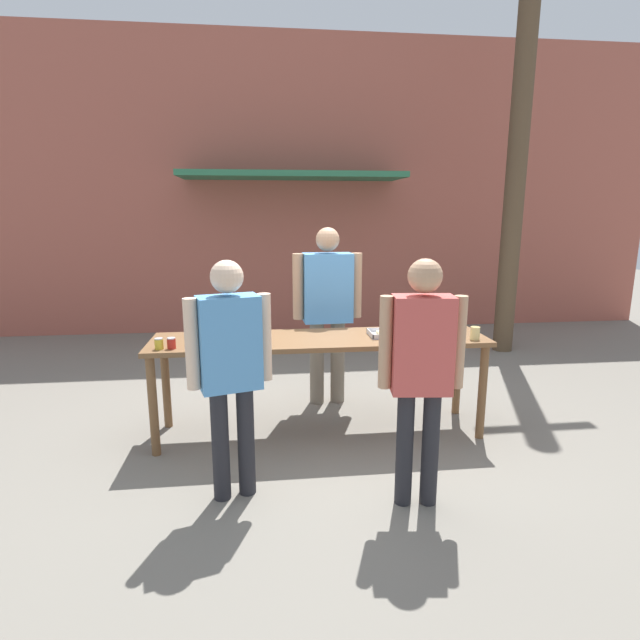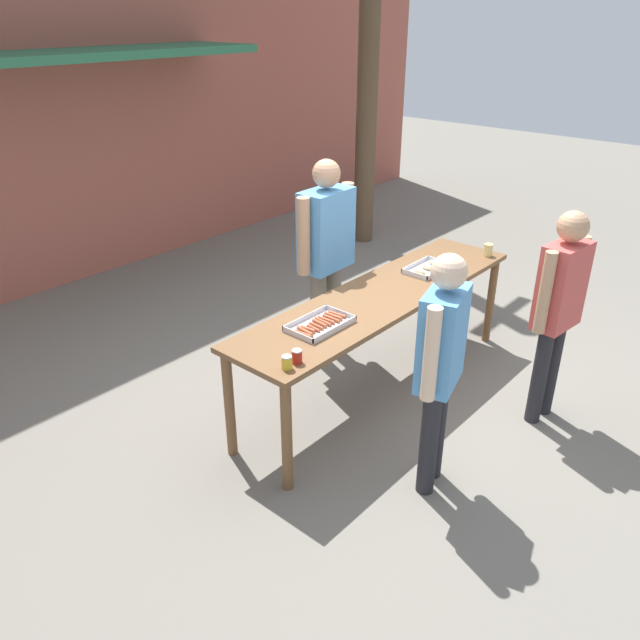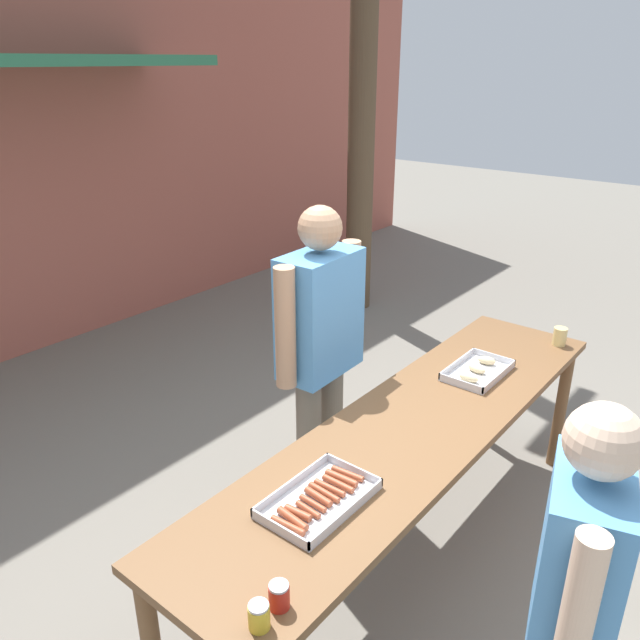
% 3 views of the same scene
% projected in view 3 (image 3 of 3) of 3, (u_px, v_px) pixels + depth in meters
% --- Properties ---
extents(ground_plane, '(24.00, 24.00, 0.00)m').
position_uv_depth(ground_plane, '(406.00, 564.00, 3.21)').
color(ground_plane, slate).
extents(serving_table, '(2.81, 0.67, 0.85)m').
position_uv_depth(serving_table, '(415.00, 439.00, 2.92)').
color(serving_table, brown).
rests_on(serving_table, ground).
extents(food_tray_sausages, '(0.45, 0.28, 0.04)m').
position_uv_depth(food_tray_sausages, '(319.00, 499.00, 2.36)').
color(food_tray_sausages, silver).
rests_on(food_tray_sausages, serving_table).
extents(food_tray_buns, '(0.40, 0.25, 0.05)m').
position_uv_depth(food_tray_buns, '(478.00, 371.00, 3.32)').
color(food_tray_buns, silver).
rests_on(food_tray_buns, serving_table).
extents(condiment_jar_mustard, '(0.07, 0.07, 0.09)m').
position_uv_depth(condiment_jar_mustard, '(259.00, 616.00, 1.83)').
color(condiment_jar_mustard, gold).
rests_on(condiment_jar_mustard, serving_table).
extents(condiment_jar_ketchup, '(0.07, 0.07, 0.09)m').
position_uv_depth(condiment_jar_ketchup, '(279.00, 596.00, 1.90)').
color(condiment_jar_ketchup, '#B22319').
rests_on(condiment_jar_ketchup, serving_table).
extents(beer_cup, '(0.08, 0.08, 0.11)m').
position_uv_depth(beer_cup, '(560.00, 336.00, 3.65)').
color(beer_cup, '#DBC67A').
rests_on(beer_cup, serving_table).
extents(person_server_behind_table, '(0.68, 0.27, 1.74)m').
position_uv_depth(person_server_behind_table, '(320.00, 338.00, 3.33)').
color(person_server_behind_table, '#756B5B').
rests_on(person_server_behind_table, ground).
extents(person_customer_holding_hotdog, '(0.54, 0.31, 1.60)m').
position_uv_depth(person_customer_holding_hotdog, '(572.00, 597.00, 1.82)').
color(person_customer_holding_hotdog, '#232328').
rests_on(person_customer_holding_hotdog, ground).
extents(utility_pole, '(1.10, 0.26, 5.50)m').
position_uv_depth(utility_pole, '(364.00, 10.00, 5.53)').
color(utility_pole, brown).
rests_on(utility_pole, ground).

